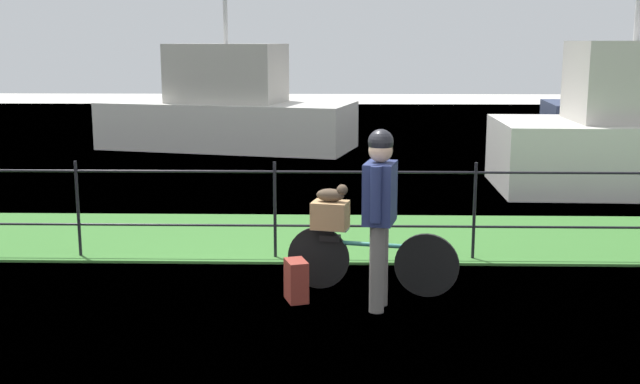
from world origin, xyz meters
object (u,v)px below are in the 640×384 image
Objects in this scene: cyclist_person at (380,203)px; terrier_dog at (333,194)px; wooden_crate at (330,215)px; moored_boat_mid at (227,111)px; backpack_on_paving at (296,281)px; bicycle_main at (370,259)px; moored_boat_near at (629,136)px.

terrier_dog is at bearing 127.85° from cyclist_person.
wooden_crate is 10.71m from moored_boat_mid.
wooden_crate is 0.87× the size of backpack_on_paving.
bicycle_main is 0.28× the size of moored_boat_mid.
cyclist_person is (0.46, -0.57, 0.24)m from wooden_crate.
backpack_on_paving is at bearing -78.53° from moored_boat_mid.
moored_boat_near reaches higher than cyclist_person.
moored_boat_near is at bearing 50.83° from bicycle_main.
cyclist_person reaches higher than terrier_dog.
wooden_crate is at bearing 167.24° from bicycle_main.
moored_boat_mid is (-2.90, 10.50, 0.53)m from bicycle_main.
moored_boat_mid is at bearing 105.13° from cyclist_person.
moored_boat_mid is (-2.97, 10.98, -0.13)m from cyclist_person.
terrier_dog reaches higher than backpack_on_paving.
backpack_on_paving is (-0.71, -0.28, -0.14)m from bicycle_main.
moored_boat_mid is at bearing 146.20° from moored_boat_near.
backpack_on_paving is at bearing -133.31° from terrier_dog.
backpack_on_paving is 0.07× the size of moored_boat_mid.
moored_boat_near is (5.22, 5.82, 0.70)m from backpack_on_paving.
wooden_crate is 0.08× the size of moored_boat_near.
wooden_crate is 7.33m from moored_boat_near.
cyclist_person reaches higher than wooden_crate.
terrier_dog is at bearing -76.34° from moored_boat_mid.
moored_boat_near is (4.88, 5.46, -0.08)m from terrier_dog.
moored_boat_mid is at bearing 173.64° from backpack_on_paving.
wooden_crate is 1.07× the size of terrier_dog.
moored_boat_mid is (-2.53, 10.42, -0.11)m from terrier_dog.
moored_boat_near reaches higher than terrier_dog.
moored_boat_mid reaches higher than wooden_crate.
backpack_on_paving is 7.85m from moored_boat_near.
bicycle_main is 7.17m from moored_boat_near.
terrier_dog is at bearing -131.81° from moored_boat_near.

